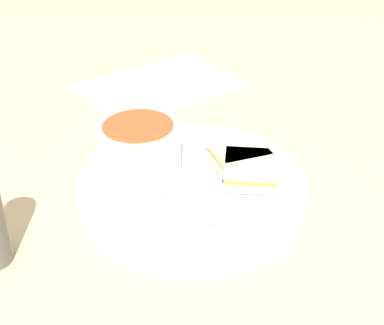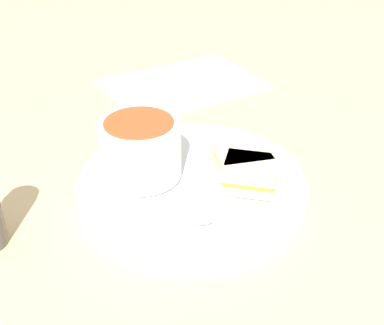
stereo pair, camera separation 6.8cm
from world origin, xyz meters
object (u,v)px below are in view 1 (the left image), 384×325
(soup_bowl, at_px, (140,152))
(sandwich_half_near, at_px, (251,170))
(spoon, at_px, (202,217))
(sandwich_half_far, at_px, (239,156))

(soup_bowl, xyz_separation_m, sandwich_half_near, (0.09, 0.11, -0.02))
(sandwich_half_near, bearing_deg, spoon, -75.21)
(soup_bowl, height_order, sandwich_half_near, soup_bowl)
(sandwich_half_near, xyz_separation_m, sandwich_half_far, (-0.04, 0.01, 0.00))
(spoon, height_order, sandwich_half_near, sandwich_half_near)
(spoon, xyz_separation_m, sandwich_half_near, (-0.03, 0.10, 0.01))
(sandwich_half_far, bearing_deg, spoon, -60.92)
(spoon, relative_size, sandwich_half_far, 1.05)
(soup_bowl, distance_m, sandwich_half_far, 0.13)
(sandwich_half_far, bearing_deg, sandwich_half_near, -17.56)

